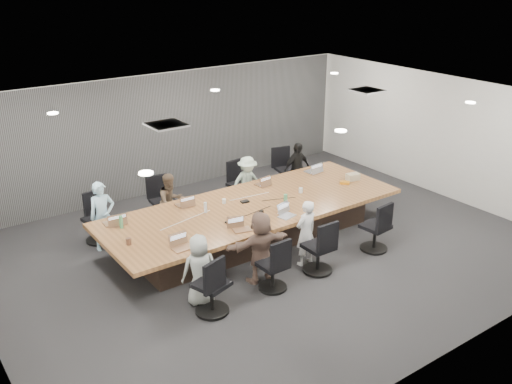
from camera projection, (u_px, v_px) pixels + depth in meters
floor at (268, 249)px, 10.97m from camera, size 10.00×8.00×0.00m
ceiling at (269, 106)px, 9.92m from camera, size 10.00×8.00×0.00m
wall_back at (168, 132)px, 13.47m from camera, size 10.00×0.00×2.80m
wall_front at (452, 270)px, 7.43m from camera, size 10.00×0.00×2.80m
wall_right at (442, 136)px, 13.14m from camera, size 0.00×8.00×2.80m
curtain at (169, 133)px, 13.41m from camera, size 9.80×0.04×2.80m
conference_table at (253, 221)px, 11.20m from camera, size 6.00×2.20×0.74m
chair_0 at (97, 223)px, 11.12m from camera, size 0.62×0.62×0.79m
chair_1 at (164, 205)px, 11.89m from camera, size 0.62×0.62×0.84m
chair_2 at (239, 188)px, 12.92m from camera, size 0.55×0.55×0.74m
chair_3 at (287, 173)px, 13.66m from camera, size 0.70×0.70×0.87m
chair_4 at (212, 289)px, 8.84m from camera, size 0.71×0.71×0.84m
chair_5 at (273, 269)px, 9.49m from camera, size 0.52×0.52×0.76m
chair_6 at (318, 251)px, 10.02m from camera, size 0.57×0.57×0.83m
chair_7 at (375, 230)px, 10.79m from camera, size 0.61×0.61×0.82m
person_0 at (103, 216)px, 10.75m from camera, size 0.51×0.35×1.35m
laptop_0 at (114, 223)px, 10.31m from camera, size 0.38×0.27×0.02m
person_1 at (171, 202)px, 11.55m from camera, size 0.65×0.53×1.22m
laptop_1 at (184, 204)px, 11.09m from camera, size 0.32×0.23×0.02m
person_2 at (247, 183)px, 12.57m from camera, size 0.83×0.54×1.21m
laptop_2 at (262, 184)px, 12.10m from camera, size 0.32×0.24×0.02m
person_3 at (297, 169)px, 13.32m from camera, size 0.75×0.33×1.27m
laptop_3 at (312, 171)px, 12.86m from camera, size 0.37×0.27×0.02m
person_4 at (200, 270)px, 9.04m from camera, size 0.65×0.50×1.19m
laptop_4 at (183, 248)px, 9.39m from camera, size 0.35×0.25×0.02m
person_5 at (260, 247)px, 9.66m from camera, size 1.22×0.51×1.28m
laptop_5 at (242, 230)px, 10.03m from camera, size 0.36×0.29×0.02m
person_6 at (306, 233)px, 10.21m from camera, size 0.47×0.32×1.24m
laptop_6 at (287, 216)px, 10.58m from camera, size 0.35×0.28×0.02m
bottle_green_left at (121, 222)px, 10.08m from camera, size 0.08×0.08×0.23m
bottle_green_right at (285, 201)px, 10.94m from camera, size 0.09×0.09×0.26m
bottle_clear at (205, 207)px, 10.71m from camera, size 0.08×0.08×0.20m
cup_white_far at (224, 201)px, 11.14m from camera, size 0.09×0.09×0.09m
cup_white_near at (301, 190)px, 11.65m from camera, size 0.10×0.10×0.10m
mug_brown at (129, 241)px, 9.52m from camera, size 0.11×0.11×0.11m
mic_left at (229, 222)px, 10.33m from camera, size 0.16×0.12×0.03m
mic_right at (245, 201)px, 11.20m from camera, size 0.17×0.13×0.03m
stapler at (260, 213)px, 10.66m from camera, size 0.17×0.10×0.06m
canvas_bag at (353, 177)px, 12.33m from camera, size 0.30×0.21×0.15m
snack_packet at (345, 183)px, 12.15m from camera, size 0.23×0.24×0.04m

